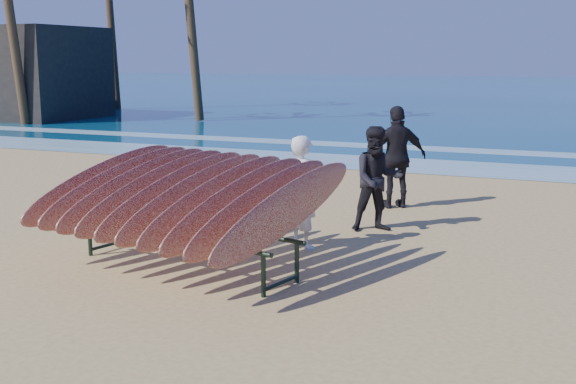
{
  "coord_description": "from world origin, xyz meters",
  "views": [
    {
      "loc": [
        3.5,
        -7.56,
        2.64
      ],
      "look_at": [
        0.0,
        0.8,
        0.95
      ],
      "focal_mm": 45.0,
      "sensor_mm": 36.0,
      "label": 1
    }
  ],
  "objects_px": {
    "person_white": "(302,192)",
    "person_dark_b": "(397,157)",
    "surfboard_rack": "(185,196)",
    "person_dark_a": "(377,179)"
  },
  "relations": [
    {
      "from": "surfboard_rack",
      "to": "person_dark_a",
      "type": "relative_size",
      "value": 2.29
    },
    {
      "from": "person_dark_a",
      "to": "surfboard_rack",
      "type": "bearing_deg",
      "value": -148.95
    },
    {
      "from": "surfboard_rack",
      "to": "person_dark_b",
      "type": "height_order",
      "value": "person_dark_b"
    },
    {
      "from": "surfboard_rack",
      "to": "person_white",
      "type": "xyz_separation_m",
      "value": [
        0.98,
        1.52,
        -0.14
      ]
    },
    {
      "from": "person_dark_b",
      "to": "person_white",
      "type": "bearing_deg",
      "value": 45.85
    },
    {
      "from": "surfboard_rack",
      "to": "person_dark_a",
      "type": "bearing_deg",
      "value": 73.09
    },
    {
      "from": "person_white",
      "to": "person_dark_a",
      "type": "bearing_deg",
      "value": -86.27
    },
    {
      "from": "person_dark_a",
      "to": "person_white",
      "type": "bearing_deg",
      "value": -145.71
    },
    {
      "from": "surfboard_rack",
      "to": "person_dark_a",
      "type": "distance_m",
      "value": 3.35
    },
    {
      "from": "person_white",
      "to": "person_dark_b",
      "type": "relative_size",
      "value": 0.88
    }
  ]
}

